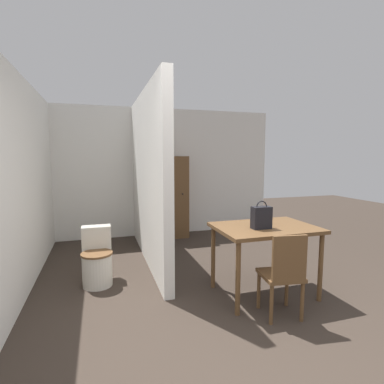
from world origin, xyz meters
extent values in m
plane|color=#382D26|center=(0.00, 0.00, 0.00)|extent=(16.00, 16.00, 0.00)
cube|color=white|center=(0.00, 4.12, 1.25)|extent=(4.83, 0.12, 2.50)
cube|color=white|center=(-1.97, 2.03, 1.25)|extent=(0.12, 5.06, 2.50)
cube|color=white|center=(-0.41, 2.65, 1.25)|extent=(0.12, 2.82, 2.50)
cube|color=brown|center=(0.66, 1.08, 0.77)|extent=(1.10, 0.79, 0.04)
cylinder|color=brown|center=(0.16, 0.74, 0.38)|extent=(0.05, 0.05, 0.75)
cylinder|color=brown|center=(1.15, 0.74, 0.38)|extent=(0.05, 0.05, 0.75)
cylinder|color=brown|center=(0.16, 1.41, 0.38)|extent=(0.05, 0.05, 0.75)
cylinder|color=brown|center=(1.15, 1.41, 0.38)|extent=(0.05, 0.05, 0.75)
cube|color=brown|center=(0.57, 0.63, 0.41)|extent=(0.42, 0.42, 0.04)
cube|color=brown|center=(0.54, 0.46, 0.64)|extent=(0.33, 0.08, 0.43)
cylinder|color=brown|center=(0.43, 0.80, 0.19)|extent=(0.04, 0.04, 0.39)
cylinder|color=brown|center=(0.74, 0.76, 0.19)|extent=(0.04, 0.04, 0.39)
cylinder|color=brown|center=(0.39, 0.50, 0.19)|extent=(0.04, 0.04, 0.39)
cylinder|color=brown|center=(0.70, 0.45, 0.19)|extent=(0.04, 0.04, 0.39)
cylinder|color=silver|center=(-1.16, 1.87, 0.19)|extent=(0.35, 0.35, 0.39)
cylinder|color=brown|center=(-1.16, 1.87, 0.40)|extent=(0.37, 0.37, 0.02)
cube|color=silver|center=(-1.16, 2.12, 0.54)|extent=(0.36, 0.18, 0.30)
cube|color=black|center=(0.55, 0.99, 0.91)|extent=(0.21, 0.11, 0.24)
torus|color=black|center=(0.55, 0.99, 1.03)|extent=(0.13, 0.01, 0.13)
cube|color=brown|center=(0.23, 3.82, 0.79)|extent=(0.60, 0.45, 1.57)
sphere|color=black|center=(0.39, 3.58, 0.86)|extent=(0.02, 0.02, 0.02)
camera|label=1|loc=(-1.11, -1.81, 1.57)|focal=28.00mm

